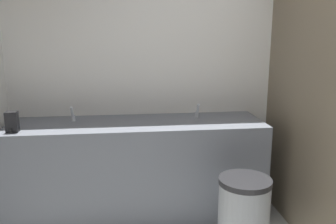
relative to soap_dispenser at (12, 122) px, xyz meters
name	(u,v)px	position (x,y,z in m)	size (l,w,h in m)	color
wall_back	(220,56)	(1.76, 0.53, 0.45)	(3.88, 0.09, 2.77)	white
vanity_counter	(138,169)	(0.96, 0.19, -0.50)	(2.17, 0.61, 0.86)	slate
faucet_left	(73,116)	(0.42, 0.28, -0.03)	(0.04, 0.10, 0.14)	silver
faucet_right	(197,112)	(1.50, 0.28, -0.03)	(0.04, 0.10, 0.14)	silver
soap_dispenser	(12,122)	(0.00, 0.00, 0.00)	(0.09, 0.09, 0.16)	black
trash_bin	(243,217)	(1.70, -0.49, -0.64)	(0.38, 0.38, 0.60)	#999EA3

